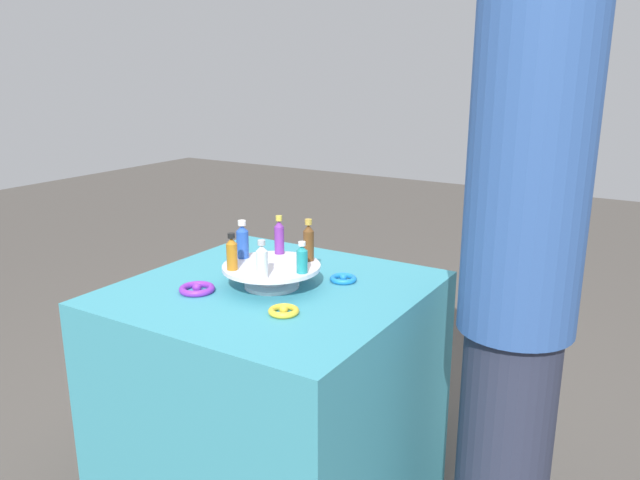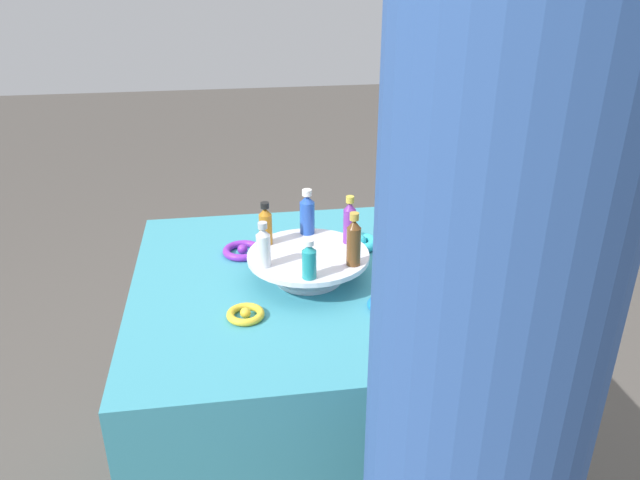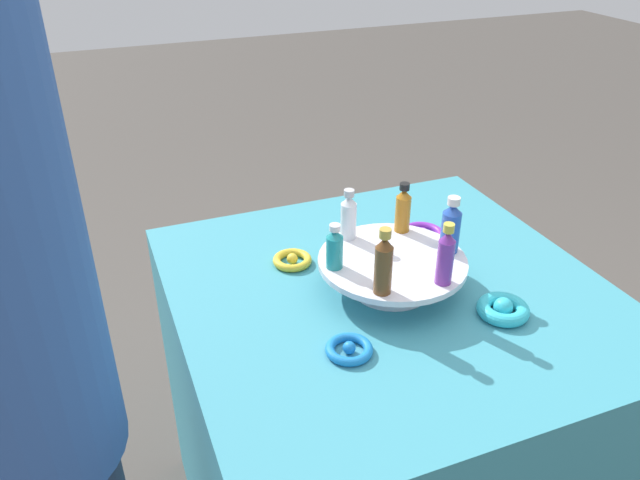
{
  "view_description": "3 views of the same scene",
  "coord_description": "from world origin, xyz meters",
  "px_view_note": "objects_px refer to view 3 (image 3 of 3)",
  "views": [
    {
      "loc": [
        1.41,
        1.04,
        1.4
      ],
      "look_at": [
        -0.03,
        0.15,
        0.93
      ],
      "focal_mm": 35.0,
      "sensor_mm": 36.0,
      "label": 1
    },
    {
      "loc": [
        0.17,
        1.31,
        1.5
      ],
      "look_at": [
        -0.02,
        0.08,
        0.91
      ],
      "focal_mm": 35.0,
      "sensor_mm": 36.0,
      "label": 2
    },
    {
      "loc": [
        -0.91,
        0.51,
        1.47
      ],
      "look_at": [
        -0.03,
        0.16,
        0.94
      ],
      "focal_mm": 35.0,
      "sensor_mm": 36.0,
      "label": 3
    }
  ],
  "objects_px": {
    "ribbon_bow_gold": "(292,260)",
    "ribbon_bow_teal": "(503,309)",
    "ribbon_bow_purple": "(422,234)",
    "display_stand": "(392,268)",
    "bottle_brown": "(384,264)",
    "ribbon_bow_blue": "(349,349)",
    "bottle_teal": "(335,248)",
    "bottle_amber": "(403,209)",
    "bottle_purple": "(446,256)",
    "bottle_clear": "(349,216)",
    "bottle_blue": "(451,227)"
  },
  "relations": [
    {
      "from": "bottle_purple",
      "to": "bottle_blue",
      "type": "relative_size",
      "value": 1.03
    },
    {
      "from": "bottle_clear",
      "to": "ribbon_bow_purple",
      "type": "distance_m",
      "value": 0.24
    },
    {
      "from": "bottle_brown",
      "to": "ribbon_bow_teal",
      "type": "bearing_deg",
      "value": -105.89
    },
    {
      "from": "bottle_brown",
      "to": "display_stand",
      "type": "bearing_deg",
      "value": -36.47
    },
    {
      "from": "bottle_clear",
      "to": "bottle_amber",
      "type": "distance_m",
      "value": 0.12
    },
    {
      "from": "bottle_teal",
      "to": "bottle_amber",
      "type": "distance_m",
      "value": 0.2
    },
    {
      "from": "bottle_teal",
      "to": "bottle_brown",
      "type": "relative_size",
      "value": 0.71
    },
    {
      "from": "bottle_clear",
      "to": "bottle_purple",
      "type": "bearing_deg",
      "value": -156.47
    },
    {
      "from": "bottle_purple",
      "to": "display_stand",
      "type": "bearing_deg",
      "value": 23.53
    },
    {
      "from": "display_stand",
      "to": "bottle_purple",
      "type": "distance_m",
      "value": 0.14
    },
    {
      "from": "ribbon_bow_teal",
      "to": "ribbon_bow_purple",
      "type": "distance_m",
      "value": 0.31
    },
    {
      "from": "ribbon_bow_gold",
      "to": "ribbon_bow_teal",
      "type": "bearing_deg",
      "value": -136.01
    },
    {
      "from": "bottle_clear",
      "to": "ribbon_bow_teal",
      "type": "relative_size",
      "value": 1.11
    },
    {
      "from": "bottle_brown",
      "to": "bottle_amber",
      "type": "xyz_separation_m",
      "value": [
        0.19,
        -0.14,
        -0.01
      ]
    },
    {
      "from": "ribbon_bow_teal",
      "to": "ribbon_bow_purple",
      "type": "bearing_deg",
      "value": -1.01
    },
    {
      "from": "display_stand",
      "to": "bottle_amber",
      "type": "distance_m",
      "value": 0.14
    },
    {
      "from": "ribbon_bow_teal",
      "to": "bottle_clear",
      "type": "bearing_deg",
      "value": 36.88
    },
    {
      "from": "bottle_brown",
      "to": "ribbon_bow_purple",
      "type": "height_order",
      "value": "bottle_brown"
    },
    {
      "from": "bottle_teal",
      "to": "ribbon_bow_gold",
      "type": "xyz_separation_m",
      "value": [
        0.14,
        0.04,
        -0.1
      ]
    },
    {
      "from": "bottle_purple",
      "to": "bottle_blue",
      "type": "distance_m",
      "value": 0.12
    },
    {
      "from": "bottle_brown",
      "to": "ribbon_bow_blue",
      "type": "height_order",
      "value": "bottle_brown"
    },
    {
      "from": "bottle_brown",
      "to": "ribbon_bow_gold",
      "type": "relative_size",
      "value": 1.54
    },
    {
      "from": "bottle_purple",
      "to": "bottle_amber",
      "type": "bearing_deg",
      "value": -6.47
    },
    {
      "from": "bottle_teal",
      "to": "ribbon_bow_blue",
      "type": "height_order",
      "value": "bottle_teal"
    },
    {
      "from": "display_stand",
      "to": "bottle_blue",
      "type": "relative_size",
      "value": 2.49
    },
    {
      "from": "display_stand",
      "to": "bottle_blue",
      "type": "height_order",
      "value": "bottle_blue"
    },
    {
      "from": "bottle_teal",
      "to": "ribbon_bow_blue",
      "type": "bearing_deg",
      "value": 166.1
    },
    {
      "from": "display_stand",
      "to": "ribbon_bow_teal",
      "type": "xyz_separation_m",
      "value": [
        -0.16,
        -0.15,
        -0.03
      ]
    },
    {
      "from": "bottle_teal",
      "to": "bottle_blue",
      "type": "relative_size",
      "value": 0.78
    },
    {
      "from": "bottle_purple",
      "to": "ribbon_bow_teal",
      "type": "relative_size",
      "value": 1.24
    },
    {
      "from": "bottle_teal",
      "to": "bottle_blue",
      "type": "distance_m",
      "value": 0.23
    },
    {
      "from": "display_stand",
      "to": "ribbon_bow_gold",
      "type": "xyz_separation_m",
      "value": [
        0.16,
        0.15,
        -0.04
      ]
    },
    {
      "from": "bottle_teal",
      "to": "bottle_brown",
      "type": "height_order",
      "value": "bottle_brown"
    },
    {
      "from": "bottle_amber",
      "to": "ribbon_bow_teal",
      "type": "distance_m",
      "value": 0.28
    },
    {
      "from": "ribbon_bow_purple",
      "to": "display_stand",
      "type": "bearing_deg",
      "value": 133.99
    },
    {
      "from": "display_stand",
      "to": "bottle_teal",
      "type": "height_order",
      "value": "bottle_teal"
    },
    {
      "from": "bottle_amber",
      "to": "ribbon_bow_blue",
      "type": "relative_size",
      "value": 1.31
    },
    {
      "from": "bottle_brown",
      "to": "ribbon_bow_blue",
      "type": "distance_m",
      "value": 0.16
    },
    {
      "from": "ribbon_bow_teal",
      "to": "bottle_purple",
      "type": "bearing_deg",
      "value": 64.61
    },
    {
      "from": "bottle_teal",
      "to": "ribbon_bow_teal",
      "type": "height_order",
      "value": "bottle_teal"
    },
    {
      "from": "display_stand",
      "to": "bottle_blue",
      "type": "bearing_deg",
      "value": -96.47
    },
    {
      "from": "bottle_teal",
      "to": "bottle_amber",
      "type": "height_order",
      "value": "bottle_amber"
    },
    {
      "from": "bottle_purple",
      "to": "ribbon_bow_teal",
      "type": "distance_m",
      "value": 0.16
    },
    {
      "from": "bottle_amber",
      "to": "ribbon_bow_teal",
      "type": "height_order",
      "value": "bottle_amber"
    },
    {
      "from": "bottle_purple",
      "to": "ribbon_bow_purple",
      "type": "xyz_separation_m",
      "value": [
        0.26,
        -0.11,
        -0.11
      ]
    },
    {
      "from": "bottle_clear",
      "to": "ribbon_bow_purple",
      "type": "relative_size",
      "value": 1.04
    },
    {
      "from": "bottle_blue",
      "to": "bottle_amber",
      "type": "distance_m",
      "value": 0.12
    },
    {
      "from": "ribbon_bow_gold",
      "to": "ribbon_bow_purple",
      "type": "distance_m",
      "value": 0.31
    },
    {
      "from": "display_stand",
      "to": "bottle_brown",
      "type": "bearing_deg",
      "value": 143.53
    },
    {
      "from": "bottle_brown",
      "to": "ribbon_bow_gold",
      "type": "distance_m",
      "value": 0.29
    }
  ]
}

